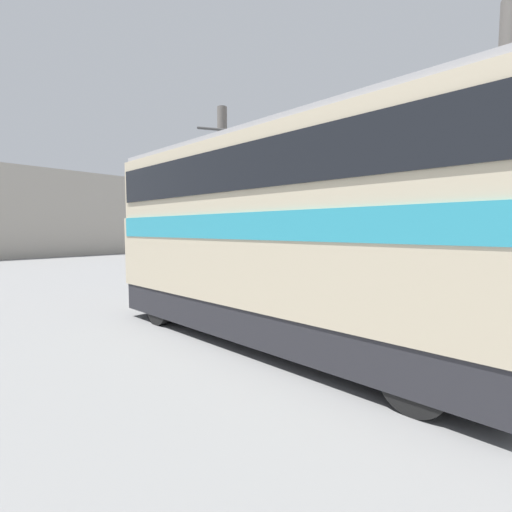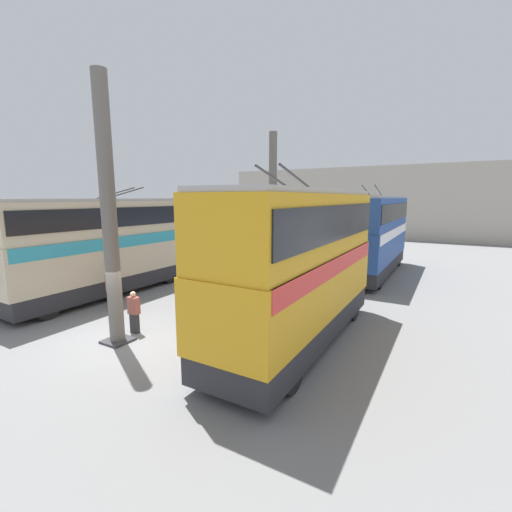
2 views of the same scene
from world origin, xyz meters
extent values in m
plane|color=slate|center=(0.00, 0.00, 0.00)|extent=(240.00, 240.00, 0.00)
cube|color=#A8A093|center=(35.80, 0.00, 4.32)|extent=(0.50, 36.00, 8.64)
cylinder|color=#605B56|center=(-0.21, 0.00, 4.39)|extent=(0.49, 0.49, 8.77)
cube|color=#333338|center=(-0.21, 0.00, 0.04)|extent=(0.88, 0.88, 0.08)
cylinder|color=#605B56|center=(11.37, 0.00, 4.39)|extent=(0.49, 0.49, 8.77)
cube|color=#333338|center=(11.37, 0.00, 0.04)|extent=(0.88, 0.88, 0.08)
cylinder|color=black|center=(6.06, -6.44, 0.55)|extent=(1.10, 0.30, 1.10)
cylinder|color=black|center=(6.06, -4.34, 0.55)|extent=(1.10, 0.30, 1.10)
cylinder|color=black|center=(-0.09, -4.34, 0.55)|extent=(1.10, 0.30, 1.10)
cube|color=#28282D|center=(2.89, -5.39, 0.70)|extent=(8.97, 2.45, 0.80)
cube|color=gold|center=(2.89, -5.39, 2.08)|extent=(9.15, 2.50, 1.96)
cube|color=red|center=(2.89, -5.39, 2.78)|extent=(8.88, 2.54, 0.55)
cube|color=gold|center=(2.89, -5.39, 4.04)|extent=(9.06, 2.43, 1.96)
cube|color=black|center=(2.89, -5.39, 4.14)|extent=(8.79, 2.51, 1.08)
cube|color=#9E9EA3|center=(2.89, -5.39, 5.09)|extent=(8.97, 2.25, 0.14)
cube|color=black|center=(7.40, -5.39, 2.28)|extent=(0.12, 2.30, 1.25)
cylinder|color=#282828|center=(1.74, -5.74, 5.45)|extent=(2.35, 0.07, 0.65)
cylinder|color=#282828|center=(1.74, -5.04, 5.45)|extent=(2.35, 0.07, 0.65)
cylinder|color=black|center=(18.95, -6.44, 0.52)|extent=(1.04, 0.30, 1.04)
cylinder|color=black|center=(18.95, -4.34, 0.52)|extent=(1.04, 0.30, 1.04)
cylinder|color=black|center=(11.54, -6.44, 0.52)|extent=(1.04, 0.30, 1.04)
cylinder|color=black|center=(11.54, -4.34, 0.52)|extent=(1.04, 0.30, 1.04)
cube|color=#28282D|center=(15.15, -5.39, 0.68)|extent=(10.20, 2.45, 0.78)
cube|color=#234793|center=(15.15, -5.39, 2.06)|extent=(10.41, 2.50, 1.98)
cube|color=white|center=(15.15, -5.39, 2.78)|extent=(10.10, 2.54, 0.55)
cube|color=#234793|center=(15.15, -5.39, 3.96)|extent=(10.30, 2.43, 1.82)
cube|color=black|center=(15.15, -5.39, 4.05)|extent=(9.99, 2.51, 1.00)
cube|color=#9E9EA3|center=(15.15, -5.39, 4.94)|extent=(10.20, 2.25, 0.14)
cube|color=black|center=(20.29, -5.39, 2.26)|extent=(0.12, 2.30, 1.27)
cylinder|color=#282828|center=(13.84, -5.74, 5.30)|extent=(2.35, 0.07, 0.65)
cylinder|color=#282828|center=(13.84, -5.04, 5.30)|extent=(2.35, 0.07, 0.65)
cylinder|color=black|center=(-0.18, 4.34, 0.49)|extent=(0.98, 0.30, 0.98)
cylinder|color=black|center=(-0.18, 6.44, 0.49)|extent=(0.98, 0.30, 0.98)
cylinder|color=black|center=(6.80, 4.34, 0.49)|extent=(0.98, 0.30, 0.98)
cylinder|color=black|center=(6.80, 6.44, 0.49)|extent=(0.98, 0.30, 0.98)
cube|color=#28282D|center=(3.41, 5.39, 0.65)|extent=(9.78, 2.45, 0.77)
cube|color=beige|center=(3.41, 5.39, 2.05)|extent=(9.98, 2.50, 2.02)
cube|color=teal|center=(3.41, 5.39, 2.78)|extent=(9.68, 2.54, 0.55)
cube|color=beige|center=(3.41, 5.39, 3.90)|extent=(9.88, 2.43, 1.68)
cube|color=black|center=(3.41, 5.39, 3.98)|extent=(9.58, 2.51, 0.92)
cube|color=#9E9EA3|center=(3.41, 5.39, 4.80)|extent=(9.78, 2.25, 0.14)
cylinder|color=#282828|center=(4.66, 5.04, 5.16)|extent=(2.35, 0.07, 0.65)
cylinder|color=#282828|center=(4.66, 5.74, 5.16)|extent=(2.35, 0.07, 0.65)
cube|color=#2D2D33|center=(2.07, 3.23, 0.42)|extent=(0.31, 0.36, 0.84)
cube|color=#934C42|center=(2.07, 3.23, 1.20)|extent=(0.40, 0.48, 0.73)
sphere|color=tan|center=(2.07, 3.23, 1.68)|extent=(0.24, 0.24, 0.24)
cube|color=#2D2D33|center=(0.64, 0.12, 0.36)|extent=(0.21, 0.31, 0.73)
cube|color=#934C42|center=(0.64, 0.12, 1.04)|extent=(0.25, 0.43, 0.63)
sphere|color=tan|center=(0.64, 0.12, 1.46)|extent=(0.21, 0.21, 0.21)
cube|color=#384251|center=(5.44, 0.70, 0.38)|extent=(0.29, 0.35, 0.76)
cube|color=#3D5684|center=(5.44, 0.70, 1.09)|extent=(0.37, 0.48, 0.66)
sphere|color=beige|center=(5.44, 0.70, 1.53)|extent=(0.22, 0.22, 0.22)
cube|color=#473D33|center=(2.28, -3.08, 0.36)|extent=(0.36, 0.35, 0.72)
cube|color=#3D5684|center=(2.28, -3.08, 1.03)|extent=(0.47, 0.46, 0.62)
sphere|color=beige|center=(2.28, -3.08, 1.44)|extent=(0.20, 0.20, 0.20)
cylinder|color=#B28E23|center=(5.47, -3.52, 0.41)|extent=(0.58, 0.58, 0.81)
cylinder|color=#B28E23|center=(5.47, -3.52, 0.41)|extent=(0.61, 0.61, 0.04)
camera|label=1|loc=(-1.80, 11.56, 2.71)|focal=24.00mm
camera|label=2|loc=(-7.48, -9.68, 4.90)|focal=24.00mm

